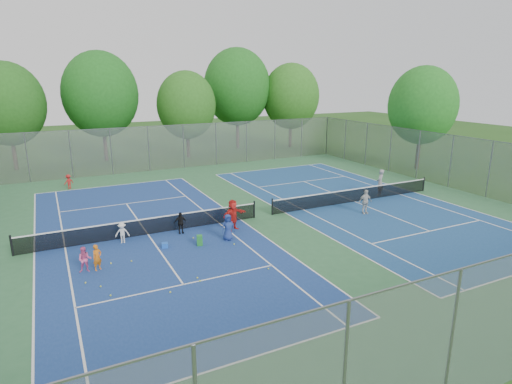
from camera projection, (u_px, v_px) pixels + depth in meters
ground at (263, 216)px, 26.02m from camera, size 120.00×120.00×0.00m
court_pad at (263, 216)px, 26.02m from camera, size 32.00×32.00×0.01m
court_left at (148, 234)px, 23.01m from camera, size 10.97×23.77×0.01m
court_right at (355, 202)px, 29.02m from camera, size 10.97×23.77×0.01m
net_left at (147, 227)px, 22.90m from camera, size 12.87×0.10×0.91m
net_right at (355, 195)px, 28.91m from camera, size 12.87×0.10×0.91m
fence_north at (184, 146)px, 39.32m from camera, size 32.00×0.10×4.00m
fence_east at (451, 162)px, 32.37m from camera, size 0.10×32.00×4.00m
tree_nw at (7, 104)px, 37.48m from camera, size 6.40×6.40×9.58m
tree_nl at (101, 94)px, 41.61m from camera, size 7.20×7.20×10.69m
tree_nc at (186, 105)px, 43.61m from camera, size 6.00×6.00×8.85m
tree_nr at (237, 87)px, 48.78m from camera, size 7.60×7.60×11.42m
tree_ne at (291, 96)px, 49.91m from camera, size 6.60×6.60×9.77m
tree_side_e at (423, 105)px, 37.86m from camera, size 6.00×6.00×9.20m
ball_crate at (165, 245)px, 21.24m from camera, size 0.35×0.35×0.26m
ball_hopper at (200, 240)px, 21.49m from camera, size 0.34×0.34×0.55m
student_a at (97, 258)px, 18.67m from camera, size 0.52×0.46×1.19m
student_b at (85, 260)px, 18.49m from camera, size 0.65×0.55×1.17m
student_c at (122, 233)px, 21.75m from camera, size 0.79×0.57×1.09m
student_d at (180, 223)px, 23.05m from camera, size 0.73×0.34×1.21m
student_e at (228, 227)px, 22.07m from camera, size 0.72×0.49×1.41m
student_f at (233, 215)px, 23.51m from camera, size 1.70×1.03×1.75m
child_far_baseline at (69, 182)px, 32.24m from camera, size 0.82×0.67×1.11m
instructor at (380, 182)px, 30.42m from camera, size 0.82×0.73×1.88m
teen_court_b at (365, 202)px, 26.34m from camera, size 0.94×0.46×1.54m
tennis_ball_0 at (170, 293)px, 16.80m from camera, size 0.07×0.07×0.07m
tennis_ball_1 at (111, 296)px, 16.55m from camera, size 0.07×0.07×0.07m
tennis_ball_2 at (193, 238)px, 22.42m from camera, size 0.07×0.07×0.07m
tennis_ball_3 at (197, 278)px, 18.00m from camera, size 0.07×0.07×0.07m
tennis_ball_4 at (111, 264)px, 19.40m from camera, size 0.07×0.07×0.07m
tennis_ball_5 at (86, 283)px, 17.57m from camera, size 0.07×0.07×0.07m
tennis_ball_6 at (268, 269)px, 18.85m from camera, size 0.07×0.07×0.07m
tennis_ball_7 at (200, 281)px, 17.73m from camera, size 0.07×0.07×0.07m
tennis_ball_8 at (131, 261)px, 19.63m from camera, size 0.07×0.07×0.07m
tennis_ball_9 at (101, 287)px, 17.26m from camera, size 0.07×0.07×0.07m
tennis_ball_10 at (234, 244)px, 21.60m from camera, size 0.07×0.07×0.07m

